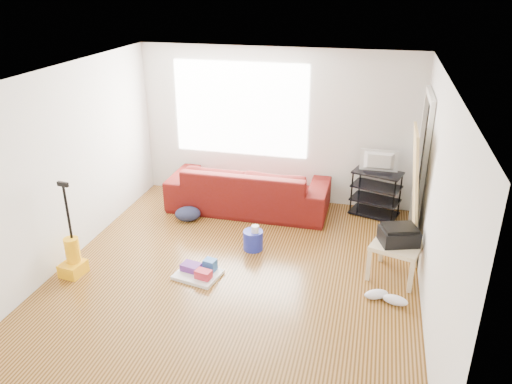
% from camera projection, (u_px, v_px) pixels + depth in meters
% --- Properties ---
extents(room, '(4.51, 5.01, 2.51)m').
position_uv_depth(room, '(243.00, 180.00, 5.92)').
color(room, '#43280B').
rests_on(room, ground).
extents(sofa, '(2.53, 0.99, 0.74)m').
position_uv_depth(sofa, '(249.00, 209.00, 8.11)').
color(sofa, '#520E0F').
rests_on(sofa, ground).
extents(tv_stand, '(0.81, 0.61, 0.73)m').
position_uv_depth(tv_stand, '(376.00, 193.00, 7.77)').
color(tv_stand, black).
rests_on(tv_stand, ground).
extents(tv, '(0.58, 0.08, 0.33)m').
position_uv_depth(tv, '(379.00, 162.00, 7.56)').
color(tv, black).
rests_on(tv, tv_stand).
extents(side_table, '(0.72, 0.72, 0.47)m').
position_uv_depth(side_table, '(397.00, 248.00, 6.16)').
color(side_table, beige).
rests_on(side_table, ground).
extents(printer, '(0.53, 0.46, 0.23)m').
position_uv_depth(printer, '(399.00, 235.00, 6.08)').
color(printer, black).
rests_on(printer, side_table).
extents(bucket, '(0.33, 0.33, 0.27)m').
position_uv_depth(bucket, '(253.00, 249.00, 6.93)').
color(bucket, '#1C279E').
rests_on(bucket, ground).
extents(toilet_paper, '(0.11, 0.11, 0.10)m').
position_uv_depth(toilet_paper, '(255.00, 238.00, 6.83)').
color(toilet_paper, silver).
rests_on(toilet_paper, bucket).
extents(cleaning_tray, '(0.61, 0.53, 0.19)m').
position_uv_depth(cleaning_tray, '(199.00, 272.00, 6.28)').
color(cleaning_tray, silver).
rests_on(cleaning_tray, ground).
extents(backpack, '(0.48, 0.43, 0.22)m').
position_uv_depth(backpack, '(188.00, 220.00, 7.73)').
color(backpack, '#191F33').
rests_on(backpack, ground).
extents(sneakers, '(0.53, 0.27, 0.12)m').
position_uv_depth(sneakers, '(386.00, 297.00, 5.79)').
color(sneakers, white).
rests_on(sneakers, ground).
extents(vacuum, '(0.29, 0.33, 1.24)m').
position_uv_depth(vacuum, '(73.00, 258.00, 6.27)').
color(vacuum, '#FFAE0D').
rests_on(vacuum, ground).
extents(door_panel, '(0.22, 0.71, 1.76)m').
position_uv_depth(door_panel, '(407.00, 254.00, 6.80)').
color(door_panel, tan).
rests_on(door_panel, ground).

